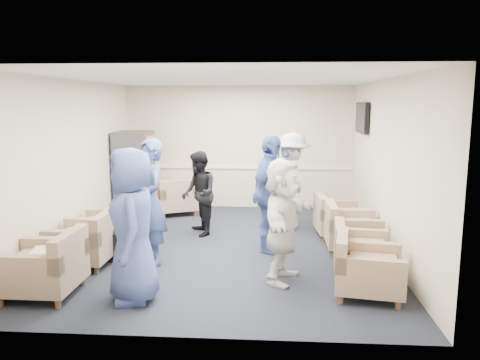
# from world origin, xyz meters

# --- Properties ---
(floor) EXTENTS (6.00, 6.00, 0.00)m
(floor) POSITION_xyz_m (0.00, 0.00, 0.00)
(floor) COLOR black
(floor) RESTS_ON ground
(ceiling) EXTENTS (6.00, 6.00, 0.00)m
(ceiling) POSITION_xyz_m (0.00, 0.00, 2.70)
(ceiling) COLOR silver
(ceiling) RESTS_ON back_wall
(back_wall) EXTENTS (5.00, 0.02, 2.70)m
(back_wall) POSITION_xyz_m (0.00, 3.00, 1.35)
(back_wall) COLOR beige
(back_wall) RESTS_ON floor
(front_wall) EXTENTS (5.00, 0.02, 2.70)m
(front_wall) POSITION_xyz_m (0.00, -3.00, 1.35)
(front_wall) COLOR beige
(front_wall) RESTS_ON floor
(left_wall) EXTENTS (0.02, 6.00, 2.70)m
(left_wall) POSITION_xyz_m (-2.50, 0.00, 1.35)
(left_wall) COLOR beige
(left_wall) RESTS_ON floor
(right_wall) EXTENTS (0.02, 6.00, 2.70)m
(right_wall) POSITION_xyz_m (2.50, 0.00, 1.35)
(right_wall) COLOR beige
(right_wall) RESTS_ON floor
(chair_rail) EXTENTS (4.98, 0.04, 0.06)m
(chair_rail) POSITION_xyz_m (0.00, 2.98, 0.90)
(chair_rail) COLOR silver
(chair_rail) RESTS_ON back_wall
(tv) EXTENTS (0.10, 1.00, 0.58)m
(tv) POSITION_xyz_m (2.44, 1.80, 2.05)
(tv) COLOR black
(tv) RESTS_ON right_wall
(armchair_left_near) EXTENTS (0.86, 0.86, 0.68)m
(armchair_left_near) POSITION_xyz_m (-2.00, -2.07, 0.34)
(armchair_left_near) COLOR #8B715A
(armchair_left_near) RESTS_ON floor
(armchair_left_mid) EXTENTS (0.86, 0.86, 0.66)m
(armchair_left_mid) POSITION_xyz_m (-1.94, -0.99, 0.33)
(armchair_left_mid) COLOR #8B715A
(armchair_left_mid) RESTS_ON floor
(armchair_left_far) EXTENTS (0.83, 0.83, 0.61)m
(armchair_left_far) POSITION_xyz_m (-1.94, -0.09, 0.30)
(armchair_left_far) COLOR #8B715A
(armchair_left_far) RESTS_ON floor
(armchair_right_near) EXTENTS (0.92, 0.92, 0.64)m
(armchair_right_near) POSITION_xyz_m (1.87, -1.81, 0.32)
(armchair_right_near) COLOR #8B715A
(armchair_right_near) RESTS_ON floor
(armchair_right_midnear) EXTENTS (0.83, 0.83, 0.60)m
(armchair_right_midnear) POSITION_xyz_m (1.93, -1.06, 0.30)
(armchair_right_midnear) COLOR #8B715A
(armchair_right_midnear) RESTS_ON floor
(armchair_right_midfar) EXTENTS (0.82, 0.82, 0.65)m
(armchair_right_midfar) POSITION_xyz_m (1.96, -0.06, 0.33)
(armchair_right_midfar) COLOR #8B715A
(armchair_right_midfar) RESTS_ON floor
(armchair_right_far) EXTENTS (0.85, 0.85, 0.63)m
(armchair_right_far) POSITION_xyz_m (1.87, 0.74, 0.32)
(armchair_right_far) COLOR #8B715A
(armchair_right_far) RESTS_ON floor
(armchair_corner) EXTENTS (1.09, 1.09, 0.66)m
(armchair_corner) POSITION_xyz_m (-1.28, 2.19, 0.33)
(armchair_corner) COLOR #8B715A
(armchair_corner) RESTS_ON floor
(vending_machine) EXTENTS (0.71, 0.83, 1.75)m
(vending_machine) POSITION_xyz_m (-2.09, 2.06, 0.88)
(vending_machine) COLOR #4B4A51
(vending_machine) RESTS_ON floor
(backpack) EXTENTS (0.37, 0.31, 0.53)m
(backpack) POSITION_xyz_m (-1.61, -0.77, 0.27)
(backpack) COLOR black
(backpack) RESTS_ON floor
(pillow) EXTENTS (0.40, 0.48, 0.12)m
(pillow) POSITION_xyz_m (-2.01, -2.07, 0.51)
(pillow) COLOR silver
(pillow) RESTS_ON armchair_left_near
(person_front_left) EXTENTS (0.82, 1.03, 1.84)m
(person_front_left) POSITION_xyz_m (-0.90, -2.13, 0.92)
(person_front_left) COLOR #3D5093
(person_front_left) RESTS_ON floor
(person_mid_left) EXTENTS (0.71, 0.80, 1.83)m
(person_mid_left) POSITION_xyz_m (-1.01, -0.85, 0.92)
(person_mid_left) COLOR #3D5093
(person_mid_left) RESTS_ON floor
(person_back_left) EXTENTS (0.79, 0.88, 1.50)m
(person_back_left) POSITION_xyz_m (-0.56, 0.69, 0.75)
(person_back_left) COLOR black
(person_back_left) RESTS_ON floor
(person_back_right) EXTENTS (0.90, 1.28, 1.79)m
(person_back_right) POSITION_xyz_m (1.10, 1.22, 0.90)
(person_back_right) COLOR silver
(person_back_right) RESTS_ON floor
(person_mid_right) EXTENTS (0.84, 1.18, 1.85)m
(person_mid_right) POSITION_xyz_m (0.70, -0.16, 0.93)
(person_mid_right) COLOR #3D5093
(person_mid_right) RESTS_ON floor
(person_front_right) EXTENTS (0.90, 1.60, 1.64)m
(person_front_right) POSITION_xyz_m (0.87, -1.39, 0.82)
(person_front_right) COLOR silver
(person_front_right) RESTS_ON floor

